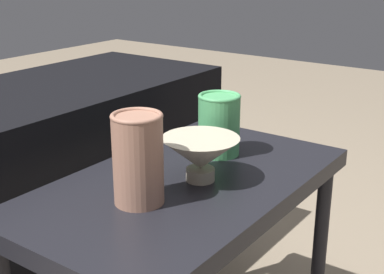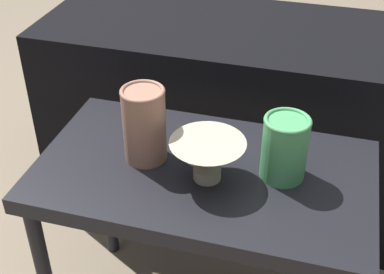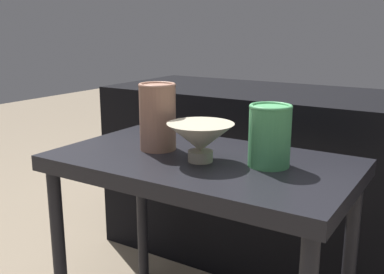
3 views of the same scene
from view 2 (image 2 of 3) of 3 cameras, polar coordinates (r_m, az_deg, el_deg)
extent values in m
cube|color=black|center=(1.21, 1.26, -4.11)|extent=(0.75, 0.43, 0.04)
cylinder|color=black|center=(1.61, -9.10, -5.53)|extent=(0.04, 0.04, 0.50)
cylinder|color=black|center=(1.51, 15.88, -10.02)|extent=(0.04, 0.04, 0.50)
cube|color=black|center=(1.79, 5.93, 2.07)|extent=(1.30, 0.50, 0.64)
cylinder|color=#B2A88E|center=(1.16, 1.62, -3.85)|extent=(0.06, 0.06, 0.03)
cone|color=#B2A88E|center=(1.13, 1.66, -1.98)|extent=(0.16, 0.16, 0.07)
cylinder|color=#996B56|center=(1.19, -5.10, 1.24)|extent=(0.10, 0.10, 0.17)
torus|color=#996B56|center=(1.14, -5.32, 4.85)|extent=(0.10, 0.10, 0.01)
cylinder|color=#47995B|center=(1.15, 9.84, -1.24)|extent=(0.10, 0.10, 0.14)
torus|color=#47995B|center=(1.11, 10.19, 1.71)|extent=(0.10, 0.10, 0.01)
camera|label=1|loc=(1.15, -56.26, 4.59)|focal=50.00mm
camera|label=3|loc=(0.53, 63.54, -49.75)|focal=42.00mm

